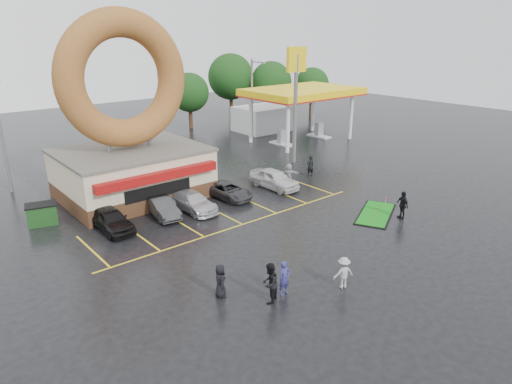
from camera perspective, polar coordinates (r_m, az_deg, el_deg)
ground at (r=27.52m, az=2.72°, el=-6.25°), size 120.00×120.00×0.00m
donut_shop at (r=34.90m, az=-15.55°, el=6.44°), size 10.20×8.70×13.50m
gas_station at (r=54.35m, az=3.54°, el=10.80°), size 12.30×13.65×5.90m
shell_sign at (r=42.67m, az=5.01°, el=13.33°), size 2.20×0.36×10.60m
streetlight_left at (r=39.37m, az=-29.27°, el=6.57°), size 0.40×2.21×9.00m
streetlight_mid at (r=44.88m, az=-11.74°, el=9.97°), size 0.40×2.21×9.00m
streetlight_right at (r=52.31m, az=-0.46°, el=11.69°), size 0.40×2.21×9.00m
tree_far_a at (r=64.81m, az=1.92°, el=13.58°), size 5.60×5.60×8.00m
tree_far_b at (r=67.61m, az=6.99°, el=13.14°), size 4.90×4.90×7.00m
tree_far_c at (r=65.32m, az=-3.18°, el=14.18°), size 6.30×6.30×9.00m
tree_far_d at (r=59.36m, az=-8.32°, el=12.20°), size 4.90×4.90×7.00m
car_black at (r=30.17m, az=-17.68°, el=-3.31°), size 1.79×4.26×1.44m
car_dgrey at (r=31.56m, az=-11.68°, el=-1.90°), size 1.81×4.02×1.28m
car_silver at (r=32.23m, az=-7.95°, el=-1.20°), size 2.06×4.54×1.29m
car_grey at (r=34.33m, az=-3.50°, el=0.17°), size 2.27×4.35×1.17m
car_white at (r=36.45m, az=2.28°, el=1.66°), size 2.03×4.59×1.53m
person_blue at (r=22.07m, az=3.57°, el=-10.69°), size 0.65×0.44×1.74m
person_blackjkt at (r=21.42m, az=1.73°, el=-11.33°), size 1.20×1.13×1.97m
person_hoodie at (r=22.98m, az=10.88°, el=-9.88°), size 1.20×0.93×1.63m
person_bystander at (r=21.97m, az=-4.49°, el=-11.00°), size 0.76×0.94×1.66m
person_cameraman at (r=32.03m, az=17.83°, el=-1.54°), size 0.83×1.21×1.91m
person_walker_near at (r=37.22m, az=4.11°, el=2.23°), size 1.61×1.50×1.81m
person_walker_far at (r=39.64m, az=6.80°, el=3.26°), size 0.75×0.57×1.85m
dumpster at (r=32.80m, az=-25.17°, el=-2.57°), size 2.05×1.62×1.30m
putting_green at (r=32.52m, az=14.74°, el=-2.64°), size 5.25×4.02×0.60m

